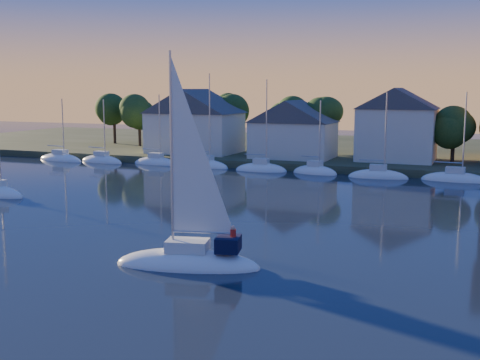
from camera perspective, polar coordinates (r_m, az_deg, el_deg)
The scene contains 9 objects.
ground at distance 32.78m, azimuth -15.47°, elevation -10.70°, with size 260.00×260.00×0.00m, color black.
shoreline_land at distance 101.68m, azimuth 11.32°, elevation 2.47°, with size 160.00×50.00×2.00m, color #2D3720.
wooden_dock at distance 79.39m, azimuth 8.10°, elevation 0.84°, with size 120.00×3.00×1.00m, color brown.
clubhouse_west at distance 92.16m, azimuth -4.30°, elevation 5.69°, with size 13.65×9.45×9.64m.
clubhouse_centre at distance 85.29m, azimuth 5.09°, elevation 4.90°, with size 11.55×8.40×8.08m.
clubhouse_east at distance 84.16m, azimuth 14.68°, elevation 5.19°, with size 10.50×8.40×9.80m.
tree_line at distance 89.03m, azimuth 11.22°, elevation 6.24°, with size 93.40×5.40×8.90m.
moored_fleet at distance 75.59m, azimuth 10.48°, elevation 0.47°, with size 95.50×2.40×12.05m.
hero_sailboat at distance 36.84m, azimuth -4.77°, elevation -7.29°, with size 9.38×4.89×13.98m.
Camera 1 is at (19.27, -24.27, 10.70)m, focal length 45.00 mm.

